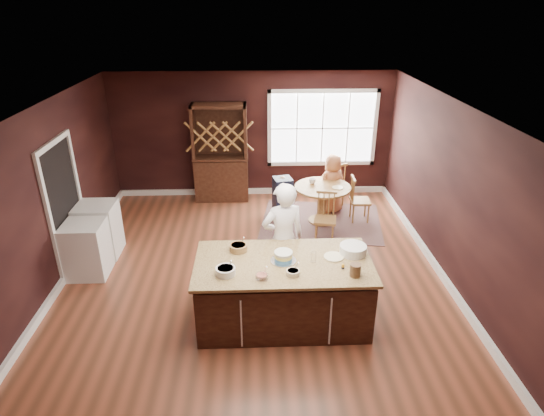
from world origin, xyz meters
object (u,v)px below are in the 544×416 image
at_px(kitchen_island, 283,292).
at_px(toddler, 283,178).
at_px(high_chair, 283,197).
at_px(hutch, 221,153).
at_px(baker, 283,239).
at_px(chair_south, 325,218).
at_px(chair_east, 360,199).
at_px(layer_cake, 283,256).
at_px(washer, 87,249).
at_px(dryer, 99,230).
at_px(seated_woman, 332,184).
at_px(dining_table, 322,197).
at_px(chair_north, 334,183).

height_order(kitchen_island, toddler, toddler).
xyz_separation_m(high_chair, hutch, (-1.27, 0.95, 0.62)).
bearing_deg(high_chair, baker, -105.49).
bearing_deg(kitchen_island, baker, 86.81).
bearing_deg(chair_south, chair_east, 56.03).
bearing_deg(layer_cake, washer, 157.68).
relative_size(kitchen_island, chair_south, 2.50).
xyz_separation_m(chair_south, dryer, (-3.92, -0.30, -0.00)).
bearing_deg(toddler, hutch, 145.63).
bearing_deg(baker, toddler, -107.73).
xyz_separation_m(high_chair, dryer, (-3.22, -1.35, 0.03)).
bearing_deg(baker, seated_woman, -127.41).
relative_size(chair_east, washer, 1.04).
relative_size(chair_east, chair_south, 1.00).
relative_size(seated_woman, washer, 1.38).
height_order(kitchen_island, high_chair, kitchen_island).
height_order(dining_table, hutch, hutch).
xyz_separation_m(chair_north, hutch, (-2.38, 0.42, 0.56)).
bearing_deg(seated_woman, high_chair, -14.22).
bearing_deg(washer, seated_woman, 27.11).
height_order(chair_north, dryer, chair_north).
bearing_deg(seated_woman, chair_east, 115.13).
relative_size(baker, layer_cake, 5.17).
height_order(chair_south, hutch, hutch).
distance_m(chair_east, chair_south, 1.14).
height_order(high_chair, dryer, dryer).
distance_m(seated_woman, high_chair, 1.05).
bearing_deg(chair_north, toddler, 4.35).
height_order(seated_woman, dryer, seated_woman).
height_order(layer_cake, chair_east, layer_cake).
distance_m(layer_cake, hutch, 4.32).
height_order(chair_north, high_chair, chair_north).
xyz_separation_m(chair_north, high_chair, (-1.11, -0.53, -0.06)).
bearing_deg(chair_south, dryer, -164.37).
bearing_deg(dryer, toddler, 23.87).
height_order(dining_table, baker, baker).
bearing_deg(chair_north, layer_cake, 52.80).
relative_size(chair_north, dryer, 1.06).
bearing_deg(hutch, seated_woman, -18.61).
height_order(kitchen_island, washer, kitchen_island).
relative_size(toddler, hutch, 0.12).
xyz_separation_m(layer_cake, hutch, (-1.08, 4.18, 0.06)).
bearing_deg(seated_woman, chair_north, -129.07).
bearing_deg(hutch, toddler, -34.37).
bearing_deg(baker, high_chair, -107.69).
relative_size(dining_table, chair_north, 1.10).
height_order(toddler, dryer, toddler).
relative_size(chair_east, high_chair, 1.08).
bearing_deg(seated_woman, toddler, -18.33).
height_order(baker, seated_woman, baker).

